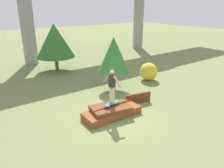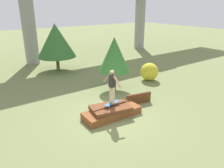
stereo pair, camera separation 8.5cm
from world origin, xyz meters
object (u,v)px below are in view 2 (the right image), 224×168
at_px(tree_behind_left, 56,41).
at_px(tree_behind_right, 114,55).
at_px(skater, 112,85).
at_px(bush_yellow_flowering, 149,72).
at_px(skateboard, 112,103).

height_order(tree_behind_left, tree_behind_right, tree_behind_left).
bearing_deg(tree_behind_right, tree_behind_left, 101.46).
distance_m(tree_behind_left, tree_behind_right, 5.75).
xyz_separation_m(skater, bush_yellow_flowering, (4.90, 2.60, -0.92)).
distance_m(tree_behind_right, bush_yellow_flowering, 3.26).
xyz_separation_m(skateboard, tree_behind_right, (2.01, 2.59, 1.46)).
relative_size(skater, bush_yellow_flowering, 1.30).
bearing_deg(bush_yellow_flowering, skater, -151.99).
height_order(skater, bush_yellow_flowering, skater).
xyz_separation_m(skater, tree_behind_right, (2.01, 2.59, 0.58)).
distance_m(skater, bush_yellow_flowering, 5.62).
xyz_separation_m(skateboard, skater, (0.00, -0.00, 0.88)).
relative_size(skater, tree_behind_right, 0.49).
relative_size(skateboard, tree_behind_right, 0.27).
xyz_separation_m(skateboard, tree_behind_left, (0.87, 8.22, 1.65)).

